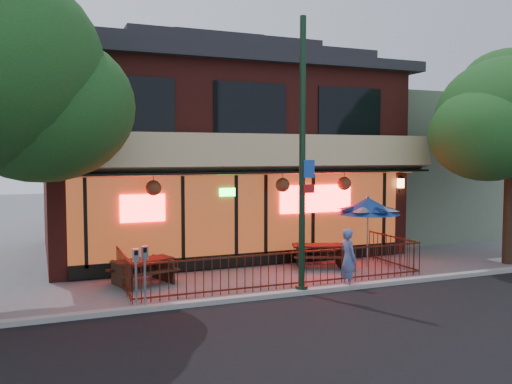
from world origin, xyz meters
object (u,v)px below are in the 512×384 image
street_tree_right (511,111)px  parking_meter_far (136,269)px  patio_umbrella (368,206)px  picnic_table_right (319,252)px  parking_meter_near (145,267)px  pedestrian (348,258)px  street_light (302,171)px  picnic_table_left (143,268)px

street_tree_right → parking_meter_far: 12.91m
street_tree_right → patio_umbrella: bearing=166.1°
street_tree_right → patio_umbrella: street_tree_right is taller
picnic_table_right → patio_umbrella: 2.12m
parking_meter_far → parking_meter_near: bearing=-0.0°
picnic_table_right → parking_meter_far: size_ratio=1.41×
pedestrian → parking_meter_far: 5.62m
patio_umbrella → pedestrian: 3.10m
street_light → picnic_table_left: (-3.60, 2.50, -2.69)m
picnic_table_right → patio_umbrella: bearing=-21.7°
patio_umbrella → pedestrian: patio_umbrella is taller
street_tree_right → street_light: bearing=-173.0°
street_tree_right → parking_meter_far: (-12.24, -0.99, -3.99)m
patio_umbrella → street_tree_right: bearing=-13.9°
pedestrian → parking_meter_near: pedestrian is taller
picnic_table_right → pedestrian: pedestrian is taller
parking_meter_near → street_light: bearing=-0.0°
patio_umbrella → parking_meter_near: patio_umbrella is taller
parking_meter_far → picnic_table_left: bearing=76.5°
street_light → parking_meter_near: bearing=180.0°
street_light → patio_umbrella: size_ratio=3.07×
picnic_table_right → street_tree_right: bearing=-15.8°
picnic_table_right → parking_meter_near: size_ratio=1.36×
picnic_table_left → pedestrian: pedestrian is taller
street_light → picnic_table_left: 5.14m
street_light → patio_umbrella: (3.40, 2.14, -1.20)m
street_tree_right → parking_meter_far: size_ratio=4.91×
street_light → street_tree_right: (8.04, 0.99, 1.81)m
parking_meter_far → street_tree_right: bearing=4.6°
patio_umbrella → picnic_table_right: bearing=158.3°
street_tree_right → parking_meter_near: 12.71m
picnic_table_left → parking_meter_far: (-0.60, -2.49, 0.51)m
picnic_table_left → street_light: bearing=-34.7°
picnic_table_right → parking_meter_near: bearing=-155.7°
parking_meter_near → parking_meter_far: 0.20m
street_tree_right → picnic_table_right: (-6.06, 1.71, -4.49)m
patio_umbrella → parking_meter_far: 7.96m
street_light → street_tree_right: size_ratio=1.00×
street_tree_right → patio_umbrella: size_ratio=3.08×
street_light → picnic_table_right: 4.29m
picnic_table_right → pedestrian: bearing=-102.2°
street_light → patio_umbrella: bearing=32.1°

